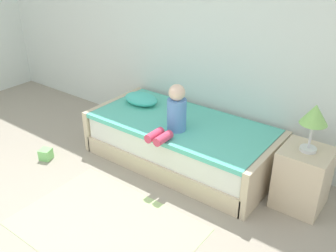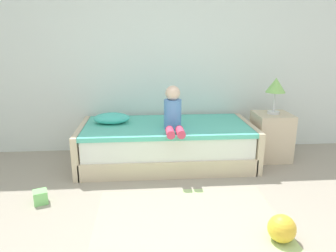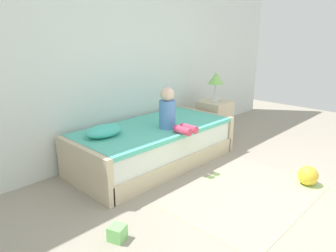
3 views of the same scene
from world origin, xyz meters
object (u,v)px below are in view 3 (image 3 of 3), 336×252
Objects in this scene: toy_block at (117,233)px; child_figure at (170,112)px; pillow at (104,131)px; toy_ball at (308,176)px; nightstand at (214,120)px; bed at (154,145)px; table_lamp at (216,80)px.

child_figure is at bearing 27.23° from toy_block.
pillow reaches higher than toy_block.
pillow is 2.03× the size of toy_ball.
nightstand is 1.38m from child_figure.
nightstand is (1.35, 0.04, 0.05)m from bed.
bed reaches higher than toy_block.
nightstand is at bearing 0.00° from table_lamp.
bed is 4.69× the size of table_lamp.
child_figure is 0.81m from pillow.
toy_block is (-2.62, -0.95, -0.24)m from nightstand.
child_figure is 1.16× the size of pillow.
bed is 0.75m from pillow.
child_figure is at bearing -24.31° from pillow.
pillow is (-0.73, 0.33, -0.14)m from child_figure.
toy_block is at bearing -159.98° from table_lamp.
bed is at bearing 35.71° from toy_block.
nightstand is at bearing 20.02° from toy_block.
child_figure is 1.63m from toy_block.
bed is at bearing -8.52° from pillow.
child_figure reaches higher than bed.
bed is at bearing -178.21° from table_lamp.
toy_ball is at bearing -19.96° from toy_block.
pillow is 3.50× the size of toy_block.
child_figure is at bearing -75.41° from bed.
toy_ball is (1.44, -1.75, -0.46)m from pillow.
table_lamp is 1.97m from toy_ball.
nightstand is 0.64m from table_lamp.
toy_block is (-2.62, -0.95, -0.87)m from table_lamp.
toy_block is at bearing -120.71° from pillow.
pillow reaches higher than nightstand.
toy_block is (-2.04, 0.74, -0.05)m from toy_ball.
table_lamp is (0.00, 0.00, 0.64)m from nightstand.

